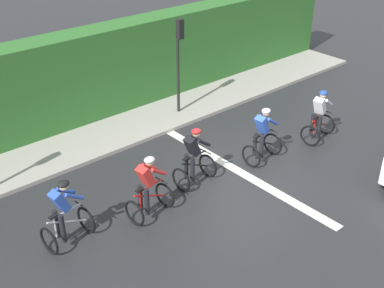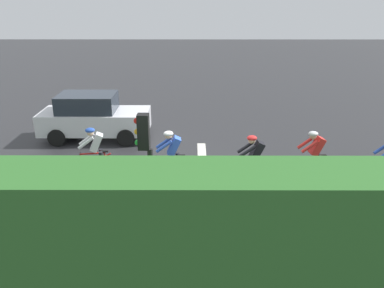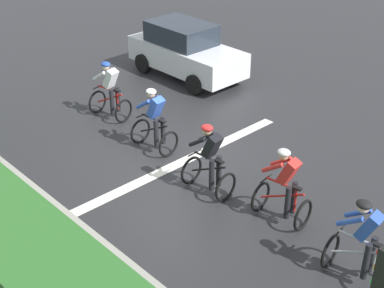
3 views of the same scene
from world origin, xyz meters
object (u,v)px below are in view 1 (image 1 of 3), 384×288
cyclist_trailing (319,117)px  cyclist_lead (64,215)px  cyclist_second (148,189)px  cyclist_fourth (262,137)px  cyclist_mid (194,159)px  traffic_light_near_crossing (179,53)px

cyclist_trailing → cyclist_lead: bearing=85.3°
cyclist_second → cyclist_fourth: size_ratio=1.00×
cyclist_lead → cyclist_second: 2.07m
cyclist_second → cyclist_mid: size_ratio=1.00×
cyclist_lead → cyclist_second: bearing=-101.4°
cyclist_lead → traffic_light_near_crossing: 7.43m
cyclist_second → cyclist_mid: (0.37, -1.78, 0.00)m
cyclist_lead → traffic_light_near_crossing: size_ratio=0.50×
cyclist_fourth → traffic_light_near_crossing: 4.26m
cyclist_lead → cyclist_trailing: bearing=-94.7°
cyclist_lead → traffic_light_near_crossing: bearing=-60.3°
cyclist_lead → cyclist_trailing: same height
cyclist_mid → cyclist_fourth: (-0.36, -2.31, 0.00)m
cyclist_trailing → cyclist_mid: bearing=81.9°
cyclist_lead → cyclist_fourth: 6.13m
cyclist_second → cyclist_mid: same height
cyclist_fourth → cyclist_trailing: bearing=-97.2°
cyclist_lead → cyclist_mid: (-0.04, -3.80, 0.00)m
cyclist_trailing → traffic_light_near_crossing: (4.30, 2.07, 1.43)m
cyclist_lead → cyclist_fourth: same height
traffic_light_near_crossing → cyclist_fourth: bearing=176.9°
cyclist_second → cyclist_mid: 1.81m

